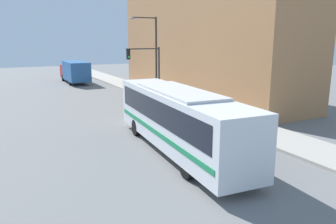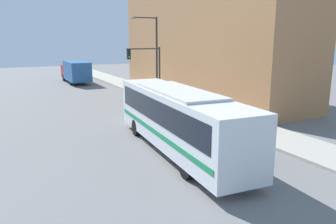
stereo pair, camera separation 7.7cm
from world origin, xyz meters
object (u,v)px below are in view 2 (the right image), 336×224
Objects in this scene: delivery_truck at (76,71)px; traffic_light_pole at (148,64)px; street_lamp at (153,51)px; fire_hydrant at (226,118)px; parking_meter at (170,95)px; city_bus at (177,116)px.

traffic_light_pole is at bearing -79.63° from delivery_truck.
fire_hydrant is at bearing -89.54° from street_lamp.
fire_hydrant is at bearing -81.44° from delivery_truck.
parking_meter is at bearing -67.51° from traffic_light_pole.
delivery_truck is at bearing 100.37° from traffic_light_pole.
street_lamp is at bearing 73.99° from city_bus.
delivery_truck is 1.10× the size of street_lamp.
parking_meter is (1.02, -2.47, -2.55)m from traffic_light_pole.
traffic_light_pole is 0.64× the size of street_lamp.
city_bus is 2.45× the size of traffic_light_pole.
city_bus is 14.54× the size of fire_hydrant.
street_lamp is at bearing 90.46° from fire_hydrant.
parking_meter is at bearing 68.24° from city_bus.
fire_hydrant is at bearing 32.80° from city_bus.
city_bus reaches higher than delivery_truck.
traffic_light_pole is 4.04× the size of parking_meter.
street_lamp reaches higher than city_bus.
delivery_truck reaches higher than fire_hydrant.
city_bus is 1.43× the size of delivery_truck.
delivery_truck is 17.30m from traffic_light_pole.
delivery_truck reaches higher than parking_meter.
traffic_light_pole is (-1.02, 10.46, 2.96)m from fire_hydrant.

